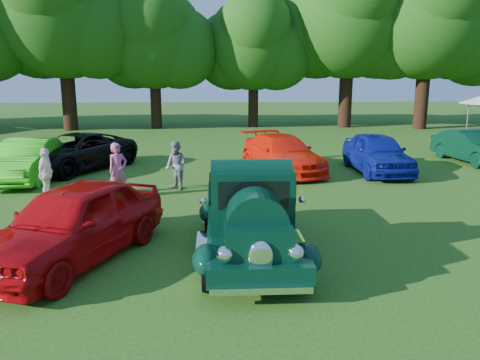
{
  "coord_description": "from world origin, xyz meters",
  "views": [
    {
      "loc": [
        0.56,
        -9.79,
        3.7
      ],
      "look_at": [
        1.19,
        1.92,
        1.1
      ],
      "focal_mm": 35.0,
      "sensor_mm": 36.0,
      "label": 1
    }
  ],
  "objects_px": {
    "hero_pickup": "(250,217)",
    "spectator_grey": "(176,166)",
    "back_car_lime": "(27,160)",
    "spectator_pink": "(118,171)",
    "back_car_blue": "(377,153)",
    "spectator_white": "(46,174)",
    "back_car_orange": "(282,154)",
    "back_car_green": "(473,147)",
    "back_car_black": "(75,152)",
    "red_convertible": "(73,222)"
  },
  "relations": [
    {
      "from": "red_convertible",
      "to": "spectator_pink",
      "type": "bearing_deg",
      "value": 113.77
    },
    {
      "from": "hero_pickup",
      "to": "back_car_green",
      "type": "relative_size",
      "value": 1.14
    },
    {
      "from": "hero_pickup",
      "to": "spectator_grey",
      "type": "xyz_separation_m",
      "value": [
        -2.02,
        6.01,
        -0.02
      ]
    },
    {
      "from": "spectator_grey",
      "to": "back_car_green",
      "type": "bearing_deg",
      "value": 70.71
    },
    {
      "from": "spectator_grey",
      "to": "spectator_white",
      "type": "bearing_deg",
      "value": -111.21
    },
    {
      "from": "spectator_pink",
      "to": "spectator_white",
      "type": "height_order",
      "value": "spectator_pink"
    },
    {
      "from": "hero_pickup",
      "to": "spectator_white",
      "type": "xyz_separation_m",
      "value": [
        -5.85,
        4.84,
        -0.03
      ]
    },
    {
      "from": "red_convertible",
      "to": "back_car_green",
      "type": "distance_m",
      "value": 17.55
    },
    {
      "from": "back_car_green",
      "to": "spectator_pink",
      "type": "xyz_separation_m",
      "value": [
        -14.25,
        -5.36,
        0.16
      ]
    },
    {
      "from": "red_convertible",
      "to": "back_car_lime",
      "type": "distance_m",
      "value": 8.71
    },
    {
      "from": "spectator_white",
      "to": "red_convertible",
      "type": "bearing_deg",
      "value": -153.99
    },
    {
      "from": "back_car_lime",
      "to": "spectator_pink",
      "type": "height_order",
      "value": "spectator_pink"
    },
    {
      "from": "back_car_lime",
      "to": "back_car_blue",
      "type": "height_order",
      "value": "back_car_blue"
    },
    {
      "from": "back_car_orange",
      "to": "spectator_white",
      "type": "bearing_deg",
      "value": -169.48
    },
    {
      "from": "back_car_blue",
      "to": "spectator_white",
      "type": "height_order",
      "value": "spectator_white"
    },
    {
      "from": "back_car_black",
      "to": "back_car_orange",
      "type": "height_order",
      "value": "back_car_black"
    },
    {
      "from": "back_car_blue",
      "to": "hero_pickup",
      "type": "bearing_deg",
      "value": -123.52
    },
    {
      "from": "back_car_lime",
      "to": "back_car_black",
      "type": "relative_size",
      "value": 0.85
    },
    {
      "from": "hero_pickup",
      "to": "back_car_black",
      "type": "relative_size",
      "value": 0.93
    },
    {
      "from": "back_car_green",
      "to": "spectator_pink",
      "type": "relative_size",
      "value": 2.48
    },
    {
      "from": "back_car_lime",
      "to": "back_car_blue",
      "type": "distance_m",
      "value": 13.15
    },
    {
      "from": "red_convertible",
      "to": "back_car_green",
      "type": "relative_size",
      "value": 1.1
    },
    {
      "from": "red_convertible",
      "to": "spectator_pink",
      "type": "distance_m",
      "value": 5.03
    },
    {
      "from": "back_car_blue",
      "to": "spectator_pink",
      "type": "distance_m",
      "value": 9.96
    },
    {
      "from": "spectator_grey",
      "to": "back_car_black",
      "type": "bearing_deg",
      "value": -167.26
    },
    {
      "from": "back_car_blue",
      "to": "spectator_white",
      "type": "distance_m",
      "value": 12.02
    },
    {
      "from": "back_car_lime",
      "to": "back_car_blue",
      "type": "xyz_separation_m",
      "value": [
        13.13,
        0.73,
        0.03
      ]
    },
    {
      "from": "back_car_blue",
      "to": "spectator_grey",
      "type": "relative_size",
      "value": 2.8
    },
    {
      "from": "back_car_black",
      "to": "back_car_blue",
      "type": "relative_size",
      "value": 1.16
    },
    {
      "from": "hero_pickup",
      "to": "back_car_orange",
      "type": "distance_m",
      "value": 9.02
    },
    {
      "from": "red_convertible",
      "to": "back_car_lime",
      "type": "xyz_separation_m",
      "value": [
        -3.9,
        7.79,
        -0.06
      ]
    },
    {
      "from": "spectator_pink",
      "to": "back_car_orange",
      "type": "bearing_deg",
      "value": -8.16
    },
    {
      "from": "red_convertible",
      "to": "spectator_white",
      "type": "xyz_separation_m",
      "value": [
        -2.23,
        4.89,
        0.0
      ]
    },
    {
      "from": "back_car_green",
      "to": "spectator_pink",
      "type": "height_order",
      "value": "spectator_pink"
    },
    {
      "from": "back_car_orange",
      "to": "hero_pickup",
      "type": "bearing_deg",
      "value": -118.88
    },
    {
      "from": "back_car_blue",
      "to": "spectator_white",
      "type": "bearing_deg",
      "value": -162.4
    },
    {
      "from": "back_car_black",
      "to": "back_car_orange",
      "type": "distance_m",
      "value": 8.27
    },
    {
      "from": "spectator_pink",
      "to": "spectator_grey",
      "type": "height_order",
      "value": "spectator_pink"
    },
    {
      "from": "back_car_lime",
      "to": "back_car_black",
      "type": "distance_m",
      "value": 2.13
    },
    {
      "from": "red_convertible",
      "to": "back_car_green",
      "type": "bearing_deg",
      "value": 58.91
    },
    {
      "from": "back_car_blue",
      "to": "spectator_white",
      "type": "relative_size",
      "value": 2.83
    },
    {
      "from": "back_car_blue",
      "to": "back_car_orange",
      "type": "bearing_deg",
      "value": 174.68
    },
    {
      "from": "spectator_pink",
      "to": "back_car_lime",
      "type": "bearing_deg",
      "value": 101.56
    },
    {
      "from": "back_car_orange",
      "to": "spectator_grey",
      "type": "bearing_deg",
      "value": -161.2
    },
    {
      "from": "hero_pickup",
      "to": "back_car_lime",
      "type": "distance_m",
      "value": 10.78
    },
    {
      "from": "back_car_black",
      "to": "back_car_orange",
      "type": "relative_size",
      "value": 1.07
    },
    {
      "from": "back_car_orange",
      "to": "spectator_pink",
      "type": "bearing_deg",
      "value": -162.29
    },
    {
      "from": "red_convertible",
      "to": "back_car_lime",
      "type": "bearing_deg",
      "value": 139.24
    },
    {
      "from": "back_car_blue",
      "to": "red_convertible",
      "type": "bearing_deg",
      "value": -137.24
    },
    {
      "from": "back_car_green",
      "to": "spectator_grey",
      "type": "xyz_separation_m",
      "value": [
        -12.55,
        -4.32,
        0.11
      ]
    }
  ]
}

